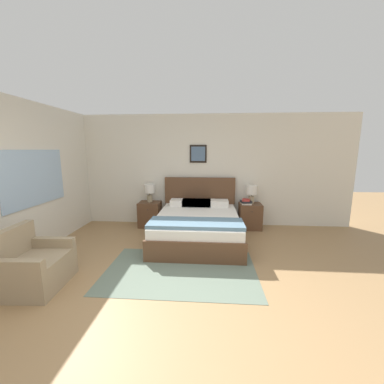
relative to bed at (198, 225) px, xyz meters
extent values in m
plane|color=#99754C|center=(-0.21, -2.14, -0.30)|extent=(16.00, 16.00, 0.00)
cube|color=silver|center=(-0.21, 1.06, 1.00)|extent=(7.48, 0.06, 2.60)
cube|color=black|center=(-0.04, 1.02, 1.39)|extent=(0.39, 0.02, 0.41)
cube|color=slate|center=(-0.04, 1.00, 1.39)|extent=(0.32, 0.00, 0.33)
cube|color=silver|center=(-2.78, -0.56, 1.00)|extent=(0.06, 5.58, 2.60)
cube|color=#9EBCDB|center=(-2.74, -0.75, 1.02)|extent=(0.02, 1.45, 0.94)
cube|color=slate|center=(-0.19, -1.28, -0.30)|extent=(2.25, 1.44, 0.01)
cube|color=brown|center=(0.00, -0.05, -0.16)|extent=(1.65, 2.03, 0.28)
cube|color=brown|center=(0.00, -1.03, 0.02)|extent=(1.65, 0.06, 0.08)
cube|color=white|center=(0.00, -0.05, 0.10)|extent=(1.59, 1.95, 0.25)
cube|color=brown|center=(0.00, 0.94, 0.54)|extent=(1.65, 0.06, 0.62)
cube|color=slate|center=(0.00, -0.68, 0.25)|extent=(1.62, 0.57, 0.06)
cube|color=white|center=(-0.39, 0.71, 0.29)|extent=(0.52, 0.32, 0.14)
cube|color=white|center=(0.40, 0.71, 0.29)|extent=(0.52, 0.32, 0.14)
cube|color=slate|center=(0.00, 0.71, 0.29)|extent=(0.52, 0.32, 0.14)
cube|color=slate|center=(-0.12, 0.71, 0.29)|extent=(0.52, 0.32, 0.14)
cube|color=#998466|center=(-2.04, -1.82, -0.10)|extent=(0.75, 0.84, 0.40)
cube|color=#998466|center=(-2.34, -1.84, 0.30)|extent=(0.17, 0.80, 0.39)
cube|color=#998466|center=(-2.06, -1.47, 0.17)|extent=(0.71, 0.14, 0.14)
cube|color=#998466|center=(-2.02, -2.17, 0.17)|extent=(0.71, 0.14, 0.14)
cube|color=brown|center=(-1.17, 0.77, -0.01)|extent=(0.49, 0.43, 0.58)
sphere|color=#332D28|center=(-1.17, 0.54, 0.15)|extent=(0.02, 0.02, 0.02)
cube|color=brown|center=(1.17, 0.77, -0.01)|extent=(0.49, 0.43, 0.58)
sphere|color=#332D28|center=(1.17, 0.54, 0.15)|extent=(0.02, 0.02, 0.02)
cylinder|color=gray|center=(-1.17, 0.79, 0.36)|extent=(0.13, 0.13, 0.16)
cylinder|color=gray|center=(-1.17, 0.79, 0.47)|extent=(0.02, 0.02, 0.06)
cylinder|color=silver|center=(-1.17, 0.79, 0.60)|extent=(0.25, 0.25, 0.20)
cylinder|color=gray|center=(1.18, 0.79, 0.36)|extent=(0.13, 0.13, 0.16)
cylinder|color=gray|center=(1.18, 0.79, 0.47)|extent=(0.02, 0.02, 0.06)
cylinder|color=silver|center=(1.18, 0.79, 0.60)|extent=(0.25, 0.25, 0.20)
cube|color=silver|center=(1.06, 0.72, 0.30)|extent=(0.23, 0.24, 0.04)
cube|color=#232328|center=(1.06, 0.72, 0.34)|extent=(0.25, 0.27, 0.04)
cube|color=#B7332D|center=(1.06, 0.72, 0.37)|extent=(0.20, 0.24, 0.03)
camera|label=1|loc=(0.22, -4.52, 1.49)|focal=22.00mm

